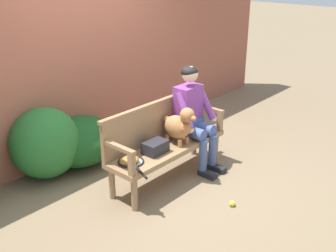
{
  "coord_description": "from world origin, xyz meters",
  "views": [
    {
      "loc": [
        -3.28,
        -2.89,
        2.51
      ],
      "look_at": [
        0.0,
        0.0,
        0.7
      ],
      "focal_mm": 43.5,
      "sensor_mm": 36.0,
      "label": 1
    }
  ],
  "objects_px": {
    "baseball_glove": "(130,160)",
    "dog_on_bench": "(180,125)",
    "person_seated": "(193,114)",
    "tennis_ball": "(232,203)",
    "garden_bench": "(168,150)",
    "sports_bag": "(155,147)",
    "tennis_racket": "(132,163)"
  },
  "relations": [
    {
      "from": "tennis_racket",
      "to": "person_seated",
      "type": "bearing_deg",
      "value": 0.04
    },
    {
      "from": "tennis_racket",
      "to": "sports_bag",
      "type": "relative_size",
      "value": 2.07
    },
    {
      "from": "person_seated",
      "to": "sports_bag",
      "type": "relative_size",
      "value": 4.71
    },
    {
      "from": "tennis_racket",
      "to": "dog_on_bench",
      "type": "bearing_deg",
      "value": -5.23
    },
    {
      "from": "tennis_ball",
      "to": "baseball_glove",
      "type": "bearing_deg",
      "value": 124.5
    },
    {
      "from": "tennis_racket",
      "to": "baseball_glove",
      "type": "xyz_separation_m",
      "value": [
        -0.02,
        0.01,
        0.04
      ]
    },
    {
      "from": "dog_on_bench",
      "to": "tennis_racket",
      "type": "relative_size",
      "value": 0.85
    },
    {
      "from": "tennis_ball",
      "to": "tennis_racket",
      "type": "bearing_deg",
      "value": 123.83
    },
    {
      "from": "dog_on_bench",
      "to": "tennis_ball",
      "type": "xyz_separation_m",
      "value": [
        -0.11,
        -0.85,
        -0.66
      ]
    },
    {
      "from": "tennis_ball",
      "to": "person_seated",
      "type": "bearing_deg",
      "value": 64.08
    },
    {
      "from": "tennis_racket",
      "to": "sports_bag",
      "type": "bearing_deg",
      "value": -1.2
    },
    {
      "from": "garden_bench",
      "to": "person_seated",
      "type": "bearing_deg",
      "value": -1.15
    },
    {
      "from": "garden_bench",
      "to": "dog_on_bench",
      "type": "bearing_deg",
      "value": -32.0
    },
    {
      "from": "person_seated",
      "to": "baseball_glove",
      "type": "xyz_separation_m",
      "value": [
        -1.08,
        0.01,
        -0.23
      ]
    },
    {
      "from": "tennis_ball",
      "to": "dog_on_bench",
      "type": "bearing_deg",
      "value": 82.52
    },
    {
      "from": "garden_bench",
      "to": "sports_bag",
      "type": "bearing_deg",
      "value": -175.88
    },
    {
      "from": "tennis_racket",
      "to": "baseball_glove",
      "type": "bearing_deg",
      "value": 155.38
    },
    {
      "from": "baseball_glove",
      "to": "sports_bag",
      "type": "distance_m",
      "value": 0.39
    },
    {
      "from": "baseball_glove",
      "to": "garden_bench",
      "type": "bearing_deg",
      "value": 23.04
    },
    {
      "from": "person_seated",
      "to": "sports_bag",
      "type": "height_order",
      "value": "person_seated"
    },
    {
      "from": "baseball_glove",
      "to": "tennis_racket",
      "type": "bearing_deg",
      "value": -1.52
    },
    {
      "from": "person_seated",
      "to": "dog_on_bench",
      "type": "relative_size",
      "value": 2.69
    },
    {
      "from": "tennis_racket",
      "to": "garden_bench",
      "type": "bearing_deg",
      "value": 0.93
    },
    {
      "from": "tennis_racket",
      "to": "sports_bag",
      "type": "height_order",
      "value": "sports_bag"
    },
    {
      "from": "tennis_racket",
      "to": "sports_bag",
      "type": "xyz_separation_m",
      "value": [
        0.36,
        -0.01,
        0.06
      ]
    },
    {
      "from": "person_seated",
      "to": "baseball_glove",
      "type": "distance_m",
      "value": 1.11
    },
    {
      "from": "tennis_racket",
      "to": "tennis_ball",
      "type": "bearing_deg",
      "value": -56.17
    },
    {
      "from": "person_seated",
      "to": "tennis_ball",
      "type": "distance_m",
      "value": 1.23
    },
    {
      "from": "dog_on_bench",
      "to": "tennis_ball",
      "type": "bearing_deg",
      "value": -97.48
    },
    {
      "from": "dog_on_bench",
      "to": "baseball_glove",
      "type": "distance_m",
      "value": 0.78
    },
    {
      "from": "dog_on_bench",
      "to": "person_seated",
      "type": "bearing_deg",
      "value": 11.35
    },
    {
      "from": "baseball_glove",
      "to": "dog_on_bench",
      "type": "bearing_deg",
      "value": 17.24
    }
  ]
}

